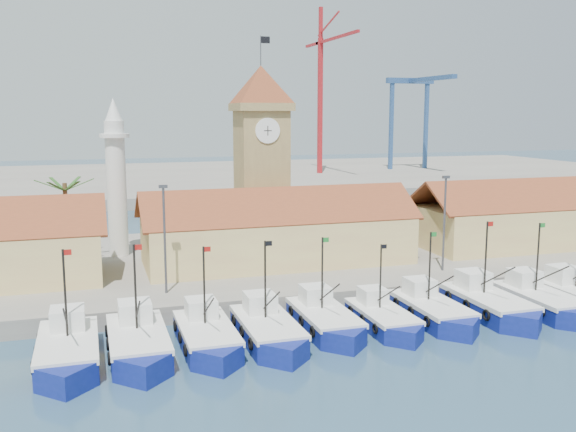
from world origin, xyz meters
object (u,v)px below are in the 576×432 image
object	(u,v)px
boat_0	(68,353)
minaret	(116,177)
clock_tower	(261,154)
boat_5	(384,320)

from	to	relation	value
boat_0	minaret	world-z (taller)	minaret
boat_0	clock_tower	bearing A→B (deg)	50.90
boat_0	minaret	distance (m)	27.92
minaret	boat_0	bearing A→B (deg)	-99.91
boat_5	minaret	distance (m)	32.79
boat_5	boat_0	bearing A→B (deg)	-179.07
boat_5	minaret	bearing A→B (deg)	125.38
boat_5	minaret	size ratio (longest dim) A/B	0.55
boat_5	clock_tower	size ratio (longest dim) A/B	0.40
minaret	boat_5	bearing A→B (deg)	-54.62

